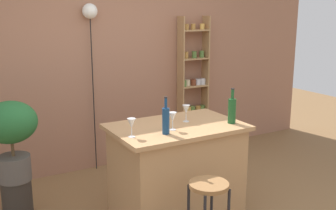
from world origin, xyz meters
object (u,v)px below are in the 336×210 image
object	(u,v)px
potted_plant	(11,132)
bottle_vinegar	(232,110)
plant_stool	(17,197)
wine_glass_right	(132,124)
wine_glass_left	(186,110)
wine_glass_center	(173,117)
spice_shelf	(193,87)
bar_stool	(208,203)
pendant_globe_light	(90,15)
bottle_wine_red	(166,120)

from	to	relation	value
potted_plant	bottle_vinegar	bearing A→B (deg)	-28.36
plant_stool	wine_glass_right	distance (m)	1.51
potted_plant	wine_glass_left	world-z (taller)	potted_plant
plant_stool	wine_glass_center	xyz separation A→B (m)	(1.24, -0.91, 0.86)
bottle_vinegar	spice_shelf	bearing A→B (deg)	68.44
spice_shelf	wine_glass_center	xyz separation A→B (m)	(-1.27, -1.61, 0.12)
potted_plant	wine_glass_right	bearing A→B (deg)	-47.75
bar_stool	pendant_globe_light	bearing A→B (deg)	93.36
pendant_globe_light	wine_glass_center	bearing A→B (deg)	-84.77
bar_stool	wine_glass_left	world-z (taller)	wine_glass_left
spice_shelf	potted_plant	size ratio (longest dim) A/B	2.41
potted_plant	wine_glass_left	xyz separation A→B (m)	(1.49, -0.73, 0.19)
spice_shelf	bottle_wine_red	world-z (taller)	spice_shelf
wine_glass_left	bottle_vinegar	bearing A→B (deg)	-36.91
spice_shelf	wine_glass_right	distance (m)	2.33
wine_glass_right	plant_stool	bearing A→B (deg)	132.25
potted_plant	wine_glass_left	size ratio (longest dim) A/B	4.79
bar_stool	bottle_vinegar	size ratio (longest dim) A/B	1.93
spice_shelf	bottle_vinegar	bearing A→B (deg)	-111.56
wine_glass_left	wine_glass_right	distance (m)	0.69
wine_glass_center	pendant_globe_light	bearing A→B (deg)	95.23
spice_shelf	wine_glass_center	size ratio (longest dim) A/B	11.54
bar_stool	spice_shelf	world-z (taller)	spice_shelf
bar_stool	potted_plant	xyz separation A→B (m)	(-1.22, 1.51, 0.37)
potted_plant	wine_glass_right	distance (m)	1.25
wine_glass_left	pendant_globe_light	size ratio (longest dim) A/B	0.08
bottle_wine_red	bottle_vinegar	bearing A→B (deg)	-0.98
bar_stool	bottle_wine_red	bearing A→B (deg)	99.75
plant_stool	potted_plant	world-z (taller)	potted_plant
plant_stool	wine_glass_right	xyz separation A→B (m)	(0.83, -0.92, 0.86)
plant_stool	bar_stool	bearing A→B (deg)	-51.10
plant_stool	bottle_wine_red	xyz separation A→B (m)	(1.13, -0.98, 0.87)
spice_shelf	potted_plant	bearing A→B (deg)	-164.45
bottle_vinegar	wine_glass_right	bearing A→B (deg)	175.61
pendant_globe_light	wine_glass_left	bearing A→B (deg)	-74.64
potted_plant	wine_glass_right	xyz separation A→B (m)	(0.83, -0.92, 0.19)
wine_glass_center	pendant_globe_light	size ratio (longest dim) A/B	0.08
bottle_vinegar	wine_glass_center	distance (m)	0.61
wine_glass_right	wine_glass_center	bearing A→B (deg)	0.89
bottle_wine_red	wine_glass_left	size ratio (longest dim) A/B	2.02
bottle_vinegar	pendant_globe_light	distance (m)	2.08
wine_glass_center	bottle_vinegar	bearing A→B (deg)	-7.91
pendant_globe_light	plant_stool	bearing A→B (deg)	-145.58
wine_glass_left	wine_glass_right	size ratio (longest dim) A/B	1.00
spice_shelf	wine_glass_right	xyz separation A→B (m)	(-1.68, -1.62, 0.12)
spice_shelf	wine_glass_left	xyz separation A→B (m)	(-1.02, -1.43, 0.12)
bottle_wine_red	pendant_globe_light	distance (m)	1.93
potted_plant	pendant_globe_light	bearing A→B (deg)	34.42
plant_stool	wine_glass_center	bearing A→B (deg)	-36.30
bottle_wine_red	wine_glass_left	world-z (taller)	bottle_wine_red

